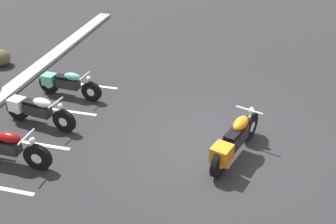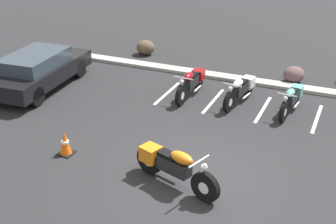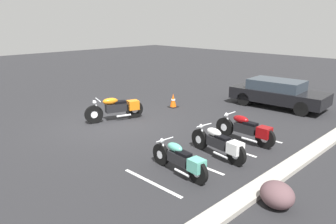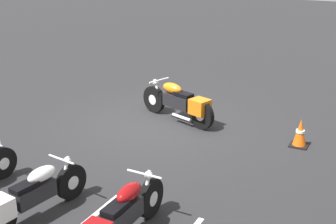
# 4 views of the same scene
# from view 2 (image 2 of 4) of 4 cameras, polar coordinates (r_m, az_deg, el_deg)

# --- Properties ---
(ground) EXTENTS (60.00, 60.00, 0.00)m
(ground) POSITION_cam_2_polar(r_m,az_deg,el_deg) (11.36, 3.70, -8.10)
(ground) COLOR #262628
(motorcycle_orange_featured) EXTENTS (2.36, 1.05, 0.96)m
(motorcycle_orange_featured) POSITION_cam_2_polar(r_m,az_deg,el_deg) (10.87, 0.48, -6.53)
(motorcycle_orange_featured) COLOR black
(motorcycle_orange_featured) RESTS_ON ground
(parked_bike_0) EXTENTS (0.64, 2.27, 0.89)m
(parked_bike_0) POSITION_cam_2_polar(r_m,az_deg,el_deg) (15.69, 2.90, 3.67)
(parked_bike_0) COLOR black
(parked_bike_0) RESTS_ON ground
(parked_bike_1) EXTENTS (0.70, 2.18, 0.86)m
(parked_bike_1) POSITION_cam_2_polar(r_m,az_deg,el_deg) (15.33, 8.86, 2.78)
(parked_bike_1) COLOR black
(parked_bike_1) RESTS_ON ground
(parked_bike_2) EXTENTS (0.60, 2.10, 0.83)m
(parked_bike_2) POSITION_cam_2_polar(r_m,az_deg,el_deg) (15.01, 14.84, 1.64)
(parked_bike_2) COLOR black
(parked_bike_2) RESTS_ON ground
(car_black) EXTENTS (2.09, 4.41, 1.29)m
(car_black) POSITION_cam_2_polar(r_m,az_deg,el_deg) (16.83, -15.59, 5.01)
(car_black) COLOR black
(car_black) RESTS_ON ground
(concrete_curb) EXTENTS (18.00, 0.50, 0.12)m
(concrete_curb) POSITION_cam_2_polar(r_m,az_deg,el_deg) (17.08, 11.45, 3.53)
(concrete_curb) COLOR #A8A399
(concrete_curb) RESTS_ON ground
(landscape_rock_1) EXTENTS (0.89, 0.87, 0.61)m
(landscape_rock_1) POSITION_cam_2_polar(r_m,az_deg,el_deg) (19.90, -2.77, 7.87)
(landscape_rock_1) COLOR brown
(landscape_rock_1) RESTS_ON ground
(landscape_rock_2) EXTENTS (1.00, 1.05, 0.58)m
(landscape_rock_2) POSITION_cam_2_polar(r_m,az_deg,el_deg) (17.45, 15.08, 4.43)
(landscape_rock_2) COLOR brown
(landscape_rock_2) RESTS_ON ground
(traffic_cone) EXTENTS (0.40, 0.40, 0.65)m
(traffic_cone) POSITION_cam_2_polar(r_m,az_deg,el_deg) (12.48, -12.43, -3.79)
(traffic_cone) COLOR black
(traffic_cone) RESTS_ON ground
(stall_line_0) EXTENTS (0.10, 2.10, 0.00)m
(stall_line_0) POSITION_cam_2_polar(r_m,az_deg,el_deg) (16.01, -0.10, 2.32)
(stall_line_0) COLOR white
(stall_line_0) RESTS_ON ground
(stall_line_1) EXTENTS (0.10, 2.10, 0.00)m
(stall_line_1) POSITION_cam_2_polar(r_m,az_deg,el_deg) (15.47, 5.54, 1.36)
(stall_line_1) COLOR white
(stall_line_1) RESTS_ON ground
(stall_line_2) EXTENTS (0.10, 2.10, 0.00)m
(stall_line_2) POSITION_cam_2_polar(r_m,az_deg,el_deg) (15.10, 11.51, 0.32)
(stall_line_2) COLOR white
(stall_line_2) RESTS_ON ground
(stall_line_3) EXTENTS (0.10, 2.10, 0.00)m
(stall_line_3) POSITION_cam_2_polar(r_m,az_deg,el_deg) (14.90, 17.70, -0.77)
(stall_line_3) COLOR white
(stall_line_3) RESTS_ON ground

